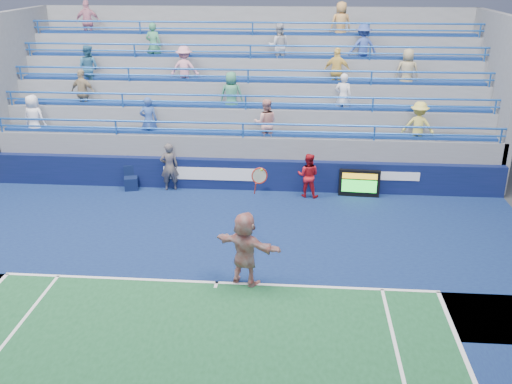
# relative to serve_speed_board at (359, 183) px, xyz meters

# --- Properties ---
(ground) EXTENTS (120.00, 120.00, 0.00)m
(ground) POSITION_rel_serve_speed_board_xyz_m (-4.05, -6.13, -0.48)
(ground) COLOR #333538
(sponsor_wall) EXTENTS (18.00, 0.32, 1.10)m
(sponsor_wall) POSITION_rel_serve_speed_board_xyz_m (-4.04, 0.37, 0.07)
(sponsor_wall) COLOR #0A1539
(sponsor_wall) RESTS_ON ground
(bleacher_stand) EXTENTS (18.00, 5.60, 6.13)m
(bleacher_stand) POSITION_rel_serve_speed_board_xyz_m (-4.05, 4.14, 1.07)
(bleacher_stand) COLOR slate
(bleacher_stand) RESTS_ON ground
(serve_speed_board) EXTENTS (1.39, 0.24, 0.96)m
(serve_speed_board) POSITION_rel_serve_speed_board_xyz_m (0.00, 0.00, 0.00)
(serve_speed_board) COLOR black
(serve_speed_board) RESTS_ON ground
(judge_chair) EXTENTS (0.57, 0.58, 0.82)m
(judge_chair) POSITION_rel_serve_speed_board_xyz_m (-7.99, 0.03, -0.22)
(judge_chair) COLOR #0B1538
(judge_chair) RESTS_ON ground
(tennis_player) EXTENTS (1.86, 1.22, 3.08)m
(tennis_player) POSITION_rel_serve_speed_board_xyz_m (-3.33, -6.05, 0.48)
(tennis_player) COLOR silver
(tennis_player) RESTS_ON ground
(line_judge) EXTENTS (0.72, 0.58, 1.72)m
(line_judge) POSITION_rel_serve_speed_board_xyz_m (-6.60, 0.10, 0.38)
(line_judge) COLOR #15193A
(line_judge) RESTS_ON ground
(ball_girl) EXTENTS (0.85, 0.72, 1.55)m
(ball_girl) POSITION_rel_serve_speed_board_xyz_m (-1.75, -0.14, 0.29)
(ball_girl) COLOR #B3141D
(ball_girl) RESTS_ON ground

